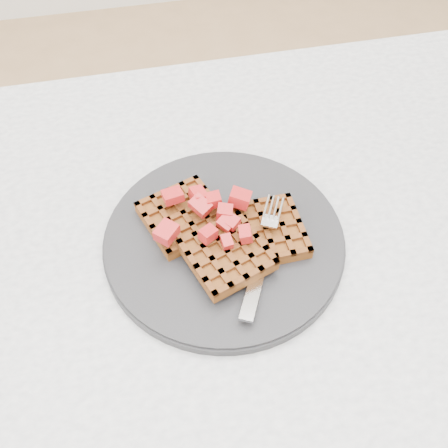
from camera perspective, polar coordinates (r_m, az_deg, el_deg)
name	(u,v)px	position (r m, az deg, el deg)	size (l,w,h in m)	color
ground	(287,409)	(1.34, 7.17, -20.20)	(4.00, 4.00, 0.00)	tan
table	(329,274)	(0.76, 11.93, -5.65)	(1.20, 0.80, 0.75)	silver
plate	(224,239)	(0.63, 0.00, -1.77)	(0.30, 0.30, 0.02)	black
waffles	(225,233)	(0.61, 0.09, -1.00)	(0.20, 0.19, 0.03)	brown
strawberry_pile	(224,217)	(0.59, 0.00, 0.82)	(0.15, 0.15, 0.02)	#9A0C10
fork	(264,252)	(0.60, 4.55, -3.16)	(0.02, 0.18, 0.02)	silver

